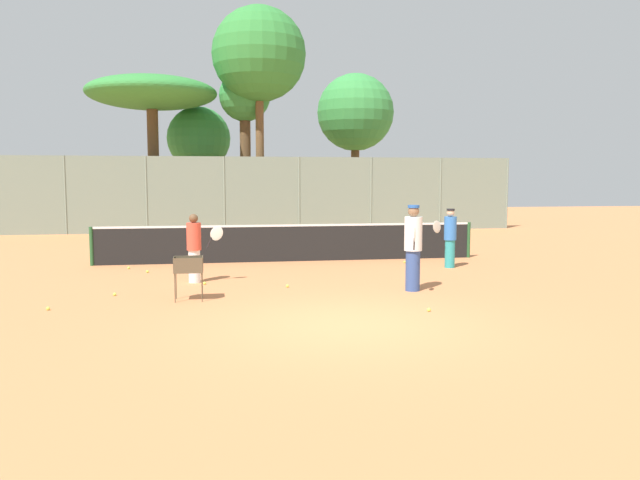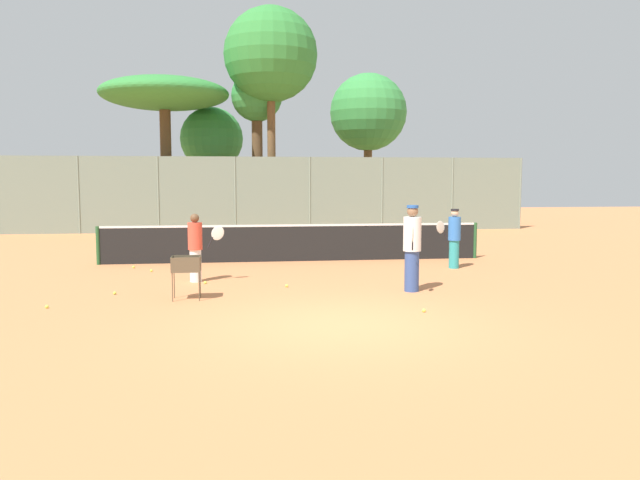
{
  "view_description": "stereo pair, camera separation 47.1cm",
  "coord_description": "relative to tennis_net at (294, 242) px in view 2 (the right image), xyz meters",
  "views": [
    {
      "loc": [
        -2.09,
        -9.73,
        2.37
      ],
      "look_at": [
        0.23,
        4.04,
        1.0
      ],
      "focal_mm": 35.0,
      "sensor_mm": 36.0,
      "label": 1
    },
    {
      "loc": [
        -1.62,
        -9.81,
        2.37
      ],
      "look_at": [
        0.23,
        4.04,
        1.0
      ],
      "focal_mm": 35.0,
      "sensor_mm": 36.0,
      "label": 2
    }
  ],
  "objects": [
    {
      "name": "tree_2",
      "position": [
        -0.58,
        13.5,
        5.55
      ],
      "size": [
        2.5,
        2.5,
        7.69
      ],
      "color": "brown",
      "rests_on": "ground_plane"
    },
    {
      "name": "tennis_ball_3",
      "position": [
        -2.36,
        -3.64,
        -0.53
      ],
      "size": [
        0.07,
        0.07,
        0.07
      ],
      "primitive_type": "sphere",
      "color": "#D1E54C",
      "rests_on": "ground_plane"
    },
    {
      "name": "tree_3",
      "position": [
        -2.88,
        15.46,
        3.89
      ],
      "size": [
        3.25,
        3.25,
        6.1
      ],
      "color": "brown",
      "rests_on": "ground_plane"
    },
    {
      "name": "tennis_ball_5",
      "position": [
        1.66,
        -7.23,
        -0.53
      ],
      "size": [
        0.07,
        0.07,
        0.07
      ],
      "primitive_type": "sphere",
      "color": "#D1E54C",
      "rests_on": "ground_plane"
    },
    {
      "name": "tennis_ball_4",
      "position": [
        -0.56,
        -4.31,
        -0.53
      ],
      "size": [
        0.07,
        0.07,
        0.07
      ],
      "primitive_type": "sphere",
      "color": "#D1E54C",
      "rests_on": "ground_plane"
    },
    {
      "name": "tree_0",
      "position": [
        5.6,
        16.24,
        5.42
      ],
      "size": [
        4.21,
        4.21,
        8.14
      ],
      "color": "brown",
      "rests_on": "ground_plane"
    },
    {
      "name": "player_white_outfit",
      "position": [
        2.02,
        -5.17,
        0.39
      ],
      "size": [
        0.4,
        0.92,
        1.82
      ],
      "rotation": [
        0.0,
        0.0,
        4.45
      ],
      "color": "#334C8C",
      "rests_on": "ground_plane"
    },
    {
      "name": "ball_cart",
      "position": [
        -2.63,
        -5.45,
        0.08
      ],
      "size": [
        0.56,
        0.41,
        0.86
      ],
      "color": "brown",
      "rests_on": "ground_plane"
    },
    {
      "name": "player_red_cap",
      "position": [
        4.08,
        -1.98,
        0.27
      ],
      "size": [
        0.81,
        0.49,
        1.58
      ],
      "rotation": [
        0.0,
        0.0,
        3.6
      ],
      "color": "teal",
      "rests_on": "ground_plane"
    },
    {
      "name": "back_fence",
      "position": [
        0.0,
        10.4,
        1.13
      ],
      "size": [
        23.65,
        0.08,
        3.37
      ],
      "color": "gray",
      "rests_on": "ground_plane"
    },
    {
      "name": "tree_1",
      "position": [
        0.07,
        12.5,
        7.65
      ],
      "size": [
        4.46,
        4.46,
        10.49
      ],
      "color": "brown",
      "rests_on": "ground_plane"
    },
    {
      "name": "tree_4",
      "position": [
        -4.94,
        12.79,
        5.73
      ],
      "size": [
        6.05,
        6.05,
        7.14
      ],
      "color": "brown",
      "rests_on": "ground_plane"
    },
    {
      "name": "tennis_net",
      "position": [
        0.0,
        0.0,
        0.0
      ],
      "size": [
        11.01,
        0.1,
        1.07
      ],
      "color": "#26592D",
      "rests_on": "ground_plane"
    },
    {
      "name": "tennis_ball_6",
      "position": [
        -4.37,
        -0.85,
        -0.53
      ],
      "size": [
        0.07,
        0.07,
        0.07
      ],
      "primitive_type": "sphere",
      "color": "#D1E54C",
      "rests_on": "ground_plane"
    },
    {
      "name": "tennis_ball_1",
      "position": [
        -3.82,
        -1.59,
        -0.53
      ],
      "size": [
        0.07,
        0.07,
        0.07
      ],
      "primitive_type": "sphere",
      "color": "#D1E54C",
      "rests_on": "ground_plane"
    },
    {
      "name": "tennis_ball_0",
      "position": [
        -5.11,
        -5.98,
        -0.53
      ],
      "size": [
        0.07,
        0.07,
        0.07
      ],
      "primitive_type": "sphere",
      "color": "#D1E54C",
      "rests_on": "ground_plane"
    },
    {
      "name": "tennis_ball_2",
      "position": [
        3.17,
        -0.9,
        -0.53
      ],
      "size": [
        0.07,
        0.07,
        0.07
      ],
      "primitive_type": "sphere",
      "color": "#D1E54C",
      "rests_on": "ground_plane"
    },
    {
      "name": "tennis_ball_7",
      "position": [
        -4.14,
        -4.72,
        -0.53
      ],
      "size": [
        0.07,
        0.07,
        0.07
      ],
      "primitive_type": "sphere",
      "color": "#D1E54C",
      "rests_on": "ground_plane"
    },
    {
      "name": "player_yellow_shirt",
      "position": [
        -2.57,
        -3.3,
        0.26
      ],
      "size": [
        0.88,
        0.33,
        1.58
      ],
      "rotation": [
        0.0,
        0.0,
        6.25
      ],
      "color": "white",
      "rests_on": "ground_plane"
    },
    {
      "name": "ground_plane",
      "position": [
        0.0,
        -8.01,
        -0.56
      ],
      "size": [
        80.0,
        80.0,
        0.0
      ],
      "primitive_type": "plane",
      "color": "#D37F4C"
    }
  ]
}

